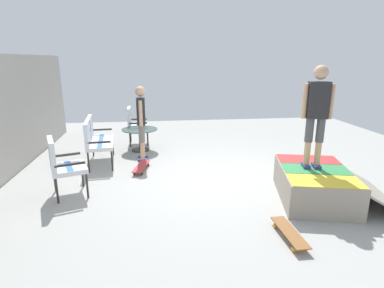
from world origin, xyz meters
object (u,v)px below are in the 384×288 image
(person_watching, at_px, (141,118))
(skateboard_by_bench, at_px, (141,166))
(patio_table, at_px, (140,135))
(patio_chair_by_wall, at_px, (61,162))
(patio_bench, at_px, (95,137))
(person_skater, at_px, (317,110))
(skate_ramp, at_px, (316,184))
(patio_chair_near_house, at_px, (134,122))
(skateboard_spare, at_px, (289,232))

(person_watching, distance_m, skateboard_by_bench, 1.15)
(person_watching, bearing_deg, patio_table, 6.42)
(patio_chair_by_wall, relative_size, skateboard_by_bench, 1.24)
(patio_table, bearing_deg, patio_bench, 133.96)
(patio_chair_by_wall, xyz_separation_m, person_skater, (-0.54, -4.15, 0.88))
(patio_table, distance_m, skateboard_by_bench, 1.52)
(skate_ramp, bearing_deg, patio_chair_near_house, 39.33)
(skate_ramp, height_order, patio_chair_near_house, patio_chair_near_house)
(skateboard_by_bench, bearing_deg, skateboard_spare, -144.60)
(skate_ramp, bearing_deg, skateboard_spare, 139.44)
(patio_bench, distance_m, patio_chair_near_house, 1.74)
(patio_bench, distance_m, person_skater, 4.58)
(patio_bench, bearing_deg, skate_ramp, -120.58)
(patio_bench, xyz_separation_m, patio_table, (0.90, -0.93, -0.21))
(patio_bench, xyz_separation_m, skateboard_spare, (-3.43, -3.03, -0.53))
(skate_ramp, distance_m, person_skater, 1.24)
(patio_chair_near_house, xyz_separation_m, patio_table, (-0.67, -0.17, -0.21))
(patio_chair_near_house, height_order, person_watching, person_watching)
(person_watching, bearing_deg, skateboard_by_bench, 179.18)
(patio_chair_near_house, bearing_deg, patio_bench, 154.11)
(patio_table, xyz_separation_m, person_skater, (-3.15, -2.96, 1.09))
(patio_chair_near_house, bearing_deg, person_watching, -169.84)
(patio_chair_by_wall, height_order, skateboard_spare, patio_chair_by_wall)
(patio_chair_by_wall, bearing_deg, patio_chair_near_house, -17.31)
(skate_ramp, relative_size, skateboard_by_bench, 2.53)
(person_skater, bearing_deg, skate_ramp, -142.37)
(skate_ramp, bearing_deg, person_watching, 50.17)
(patio_table, distance_m, skateboard_spare, 4.82)
(skate_ramp, bearing_deg, patio_table, 43.08)
(skate_ramp, relative_size, patio_table, 2.32)
(person_watching, bearing_deg, skate_ramp, -129.83)
(person_skater, bearing_deg, skateboard_by_bench, 60.03)
(patio_chair_near_house, xyz_separation_m, patio_chair_by_wall, (-3.27, 1.02, 0.00))
(person_skater, bearing_deg, patio_bench, 59.98)
(patio_chair_by_wall, relative_size, skateboard_spare, 1.27)
(patio_chair_by_wall, relative_size, person_skater, 0.62)
(patio_bench, bearing_deg, patio_table, -46.04)
(patio_chair_by_wall, relative_size, patio_table, 1.13)
(skateboard_by_bench, bearing_deg, person_skater, -119.97)
(patio_bench, bearing_deg, person_watching, -83.78)
(patio_bench, height_order, patio_table, patio_bench)
(skateboard_spare, bearing_deg, patio_chair_near_house, 24.44)
(skateboard_spare, bearing_deg, patio_chair_by_wall, 62.33)
(person_watching, xyz_separation_m, skateboard_by_bench, (-0.70, 0.01, -0.91))
(patio_bench, height_order, patio_chair_by_wall, same)
(skate_ramp, distance_m, patio_chair_near_house, 5.07)
(patio_chair_by_wall, bearing_deg, patio_bench, -8.64)
(patio_table, bearing_deg, patio_chair_by_wall, 155.42)
(patio_chair_near_house, distance_m, patio_table, 0.72)
(person_skater, distance_m, skateboard_spare, 2.03)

